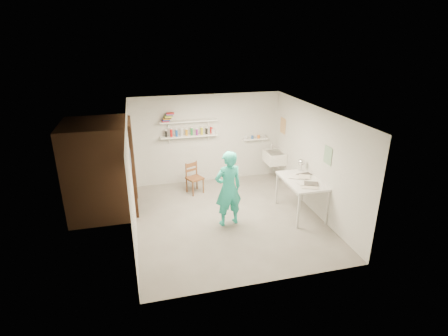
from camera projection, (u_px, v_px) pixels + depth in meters
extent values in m
cube|color=slate|center=(228.00, 218.00, 7.84)|extent=(4.00, 4.50, 0.02)
cube|color=silver|center=(229.00, 112.00, 6.96)|extent=(4.00, 4.50, 0.02)
cube|color=silver|center=(207.00, 139.00, 9.44)|extent=(4.00, 0.02, 2.40)
cube|color=silver|center=(267.00, 220.00, 5.36)|extent=(4.00, 0.02, 2.40)
cube|color=silver|center=(131.00, 177.00, 6.94)|extent=(0.02, 4.50, 2.40)
cube|color=silver|center=(315.00, 160.00, 7.86)|extent=(0.02, 4.50, 2.40)
cube|color=black|center=(133.00, 168.00, 7.96)|extent=(0.02, 0.90, 2.00)
cube|color=brown|center=(100.00, 169.00, 7.78)|extent=(1.40, 1.50, 2.10)
cube|color=brown|center=(129.00, 123.00, 7.59)|extent=(0.06, 1.05, 0.10)
cube|color=brown|center=(134.00, 176.00, 7.52)|extent=(0.06, 0.10, 2.00)
cube|color=brown|center=(133.00, 160.00, 8.42)|extent=(0.06, 0.10, 2.00)
cube|color=white|center=(189.00, 136.00, 9.15)|extent=(1.50, 0.22, 0.03)
cube|color=white|center=(189.00, 121.00, 9.01)|extent=(1.50, 0.22, 0.03)
cube|color=white|center=(255.00, 139.00, 9.70)|extent=(0.70, 0.14, 0.03)
cube|color=#334C7F|center=(131.00, 160.00, 6.86)|extent=(0.01, 0.28, 0.36)
cube|color=#995933|center=(283.00, 126.00, 9.35)|extent=(0.01, 0.34, 0.42)
cube|color=#3F724C|center=(328.00, 155.00, 7.25)|extent=(0.01, 0.30, 0.38)
cube|color=white|center=(274.00, 158.00, 9.52)|extent=(0.48, 0.60, 0.30)
imported|color=#25BDA4|center=(228.00, 189.00, 7.31)|extent=(0.67, 0.50, 1.66)
cylinder|color=#FAE2AB|center=(228.00, 173.00, 7.41)|extent=(0.30, 0.09, 0.30)
cube|color=brown|center=(195.00, 178.00, 8.93)|extent=(0.49, 0.48, 0.80)
cube|color=silver|center=(301.00, 197.00, 7.88)|extent=(0.75, 1.26, 0.84)
sphere|color=silver|center=(302.00, 162.00, 8.15)|extent=(0.16, 0.16, 0.16)
cylinder|color=black|center=(165.00, 134.00, 8.97)|extent=(0.06, 0.06, 0.17)
cylinder|color=red|center=(170.00, 133.00, 9.00)|extent=(0.06, 0.06, 0.17)
cylinder|color=blue|center=(176.00, 133.00, 9.04)|extent=(0.06, 0.06, 0.17)
cylinder|color=white|center=(181.00, 133.00, 9.07)|extent=(0.06, 0.06, 0.17)
cylinder|color=orange|center=(187.00, 132.00, 9.10)|extent=(0.06, 0.06, 0.17)
cylinder|color=#268C3F|center=(192.00, 132.00, 9.13)|extent=(0.06, 0.06, 0.17)
cylinder|color=#8C268C|center=(197.00, 132.00, 9.17)|extent=(0.06, 0.06, 0.17)
cylinder|color=gold|center=(202.00, 131.00, 9.20)|extent=(0.06, 0.06, 0.17)
cylinder|color=black|center=(208.00, 131.00, 9.23)|extent=(0.06, 0.06, 0.17)
cylinder|color=red|center=(213.00, 131.00, 9.26)|extent=(0.06, 0.06, 0.17)
cube|color=red|center=(165.00, 121.00, 8.86)|extent=(0.18, 0.14, 0.03)
cube|color=#1933A5|center=(166.00, 120.00, 8.85)|extent=(0.18, 0.14, 0.03)
cube|color=orange|center=(167.00, 119.00, 8.85)|extent=(0.18, 0.14, 0.03)
cube|color=black|center=(167.00, 118.00, 8.84)|extent=(0.18, 0.14, 0.03)
cube|color=yellow|center=(168.00, 117.00, 8.84)|extent=(0.18, 0.14, 0.03)
cube|color=#338C4C|center=(169.00, 116.00, 8.83)|extent=(0.18, 0.14, 0.03)
cube|color=#8C3F8C|center=(170.00, 114.00, 8.83)|extent=(0.18, 0.14, 0.03)
cube|color=red|center=(170.00, 113.00, 8.82)|extent=(0.18, 0.14, 0.03)
cylinder|color=silver|center=(248.00, 137.00, 9.63)|extent=(0.07, 0.07, 0.09)
cylinder|color=#335999|center=(253.00, 137.00, 9.66)|extent=(0.07, 0.07, 0.09)
cylinder|color=orange|center=(258.00, 137.00, 9.69)|extent=(0.07, 0.07, 0.09)
cylinder|color=#999999|center=(262.00, 136.00, 9.72)|extent=(0.07, 0.07, 0.09)
cube|color=silver|center=(302.00, 180.00, 7.73)|extent=(0.30, 0.22, 0.00)
cube|color=#4C4742|center=(302.00, 180.00, 7.73)|extent=(0.30, 0.22, 0.00)
cube|color=beige|center=(302.00, 179.00, 7.72)|extent=(0.30, 0.22, 0.00)
cube|color=#383330|center=(302.00, 179.00, 7.72)|extent=(0.30, 0.22, 0.00)
cube|color=silver|center=(302.00, 179.00, 7.72)|extent=(0.30, 0.22, 0.00)
cube|color=silver|center=(302.00, 179.00, 7.72)|extent=(0.30, 0.22, 0.00)
cube|color=#4C4742|center=(302.00, 179.00, 7.72)|extent=(0.30, 0.22, 0.00)
cube|color=beige|center=(302.00, 179.00, 7.72)|extent=(0.30, 0.22, 0.00)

